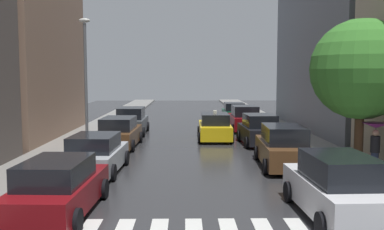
{
  "coord_description": "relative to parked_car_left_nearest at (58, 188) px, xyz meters",
  "views": [
    {
      "loc": [
        -0.21,
        -6.99,
        3.95
      ],
      "look_at": [
        0.24,
        22.58,
        1.2
      ],
      "focal_mm": 40.28,
      "sensor_mm": 36.0,
      "label": 1
    }
  ],
  "objects": [
    {
      "name": "building_right_mid",
      "position": [
        14.82,
        18.26,
        5.75
      ],
      "size": [
        6.0,
        16.89,
        13.01
      ],
      "primitive_type": "cube",
      "color": "slate",
      "rests_on": "ground"
    },
    {
      "name": "parked_car_right_second",
      "position": [
        7.8,
        6.22,
        0.08
      ],
      "size": [
        2.22,
        4.65,
        1.81
      ],
      "rotation": [
        0.0,
        0.0,
        1.53
      ],
      "color": "brown",
      "rests_on": "ground"
    },
    {
      "name": "pedestrian_foreground",
      "position": [
        10.97,
        4.41,
        0.84
      ],
      "size": [
        1.03,
        1.03,
        1.96
      ],
      "rotation": [
        0.0,
        0.0,
        0.78
      ],
      "color": "navy",
      "rests_on": "sidewalk_right"
    },
    {
      "name": "parked_car_left_second",
      "position": [
        -0.04,
        5.25,
        -0.01
      ],
      "size": [
        2.28,
        4.42,
        1.57
      ],
      "rotation": [
        0.0,
        0.0,
        1.53
      ],
      "color": "#B2B7BF",
      "rests_on": "ground"
    },
    {
      "name": "parked_car_right_third",
      "position": [
        7.8,
        12.23,
        0.05
      ],
      "size": [
        2.2,
        4.09,
        1.75
      ],
      "rotation": [
        0.0,
        0.0,
        1.61
      ],
      "color": "black",
      "rests_on": "ground"
    },
    {
      "name": "parked_car_left_nearest",
      "position": [
        0.0,
        0.0,
        0.0
      ],
      "size": [
        2.2,
        4.64,
        1.61
      ],
      "rotation": [
        0.0,
        0.0,
        1.53
      ],
      "color": "maroon",
      "rests_on": "ground"
    },
    {
      "name": "ground_plane",
      "position": [
        3.82,
        19.0,
        -0.78
      ],
      "size": [
        28.0,
        72.0,
        0.04
      ],
      "primitive_type": "cube",
      "color": "#2C2C2F"
    },
    {
      "name": "parked_car_right_nearest",
      "position": [
        7.79,
        -0.41,
        0.08
      ],
      "size": [
        2.15,
        4.56,
        1.8
      ],
      "rotation": [
        0.0,
        0.0,
        1.6
      ],
      "color": "silver",
      "rests_on": "ground"
    },
    {
      "name": "parked_car_left_fourth",
      "position": [
        -0.01,
        16.75,
        0.08
      ],
      "size": [
        2.08,
        4.43,
        1.81
      ],
      "rotation": [
        0.0,
        0.0,
        1.56
      ],
      "color": "#474C51",
      "rests_on": "ground"
    },
    {
      "name": "taxi_midroad",
      "position": [
        5.4,
        14.21,
        0.01
      ],
      "size": [
        2.12,
        4.57,
        1.81
      ],
      "rotation": [
        0.0,
        0.0,
        1.56
      ],
      "color": "yellow",
      "rests_on": "ground"
    },
    {
      "name": "parked_car_right_fifth",
      "position": [
        7.72,
        24.31,
        0.01
      ],
      "size": [
        2.09,
        4.31,
        1.63
      ],
      "rotation": [
        0.0,
        0.0,
        1.55
      ],
      "color": "#0C4C2D",
      "rests_on": "ground"
    },
    {
      "name": "building_left_mid",
      "position": [
        -7.18,
        15.34,
        4.97
      ],
      "size": [
        6.0,
        12.13,
        11.44
      ],
      "primitive_type": "cube",
      "color": "#8C6B56",
      "rests_on": "ground"
    },
    {
      "name": "sidewalk_left",
      "position": [
        -2.68,
        19.0,
        -0.68
      ],
      "size": [
        3.0,
        72.0,
        0.15
      ],
      "primitive_type": "cube",
      "color": "gray",
      "rests_on": "ground"
    },
    {
      "name": "parked_car_right_fourth",
      "position": [
        7.81,
        18.47,
        0.08
      ],
      "size": [
        2.14,
        4.59,
        1.8
      ],
      "rotation": [
        0.0,
        0.0,
        1.57
      ],
      "color": "maroon",
      "rests_on": "ground"
    },
    {
      "name": "sidewalk_right",
      "position": [
        10.32,
        19.0,
        -0.68
      ],
      "size": [
        3.0,
        72.0,
        0.15
      ],
      "primitive_type": "cube",
      "color": "gray",
      "rests_on": "ground"
    },
    {
      "name": "parked_car_left_third",
      "position": [
        -0.04,
        11.47,
        0.02
      ],
      "size": [
        2.21,
        4.72,
        1.66
      ],
      "rotation": [
        0.0,
        0.0,
        1.54
      ],
      "color": "brown",
      "rests_on": "ground"
    },
    {
      "name": "lamp_post_left",
      "position": [
        -1.73,
        11.18,
        3.32
      ],
      "size": [
        0.6,
        0.28,
        6.8
      ],
      "color": "#595B60",
      "rests_on": "sidewalk_left"
    },
    {
      "name": "street_tree_right",
      "position": [
        10.59,
        5.07,
        3.42
      ],
      "size": [
        4.0,
        4.0,
        6.04
      ],
      "color": "#513823",
      "rests_on": "sidewalk_right"
    }
  ]
}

